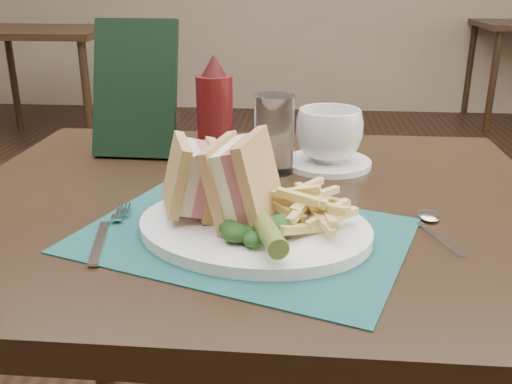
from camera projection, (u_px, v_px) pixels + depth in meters
The scene contains 17 objects.
floor at pixel (269, 383), 1.58m from camera, with size 7.00×7.00×0.00m, color black.
wall_back at pixel (297, 109), 4.84m from camera, with size 6.00×6.00×0.00m, color gray.
table_bg_left at pixel (47, 87), 3.75m from camera, with size 0.90×0.75×0.75m, color black, non-canonical shape.
placemat at pixel (243, 235), 0.72m from camera, with size 0.40×0.28×0.00m, color #174948.
plate at pixel (254, 228), 0.72m from camera, with size 0.30×0.24×0.01m, color white, non-canonical shape.
sandwich_half_a at pixel (176, 178), 0.73m from camera, with size 0.06×0.10×0.09m, color tan, non-canonical shape.
sandwich_half_b at pixel (227, 177), 0.71m from camera, with size 0.06×0.11×0.10m, color tan, non-canonical shape.
kale_garnish at pixel (252, 230), 0.67m from camera, with size 0.11×0.08×0.03m, color #163613, non-canonical shape.
pickle_spear at pixel (266, 228), 0.65m from camera, with size 0.02×0.02×0.12m, color #536526.
fries_pile at pixel (308, 201), 0.72m from camera, with size 0.18×0.20×0.05m, color #DEC46F, non-canonical shape.
fork at pixel (107, 229), 0.72m from camera, with size 0.03×0.17×0.01m, color silver, non-canonical shape.
spoon at pixel (435, 228), 0.73m from camera, with size 0.03×0.15×0.01m, color silver, non-canonical shape.
saucer at pixel (328, 163), 0.99m from camera, with size 0.15×0.15×0.01m, color white.
coffee_cup at pixel (329, 135), 0.97m from camera, with size 0.11×0.11×0.09m, color white.
drinking_glass at pixel (274, 134), 0.94m from camera, with size 0.07×0.07×0.13m, color white.
ketchup_bottle at pixel (215, 109), 0.99m from camera, with size 0.06×0.06×0.19m, color #4F0D0E, non-canonical shape.
check_presenter at pixel (135, 89), 1.02m from camera, with size 0.15×0.02×0.25m, color black.
Camera 1 is at (0.08, -1.29, 1.06)m, focal length 40.00 mm.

